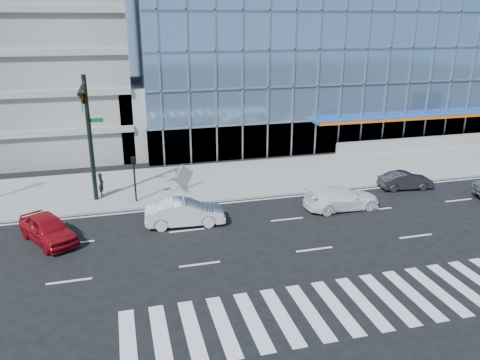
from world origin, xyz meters
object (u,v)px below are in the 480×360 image
object	(u,v)px
white_suv	(342,198)
white_sedan	(185,213)
dark_sedan	(406,181)
tilted_panel	(184,177)
ped_signal_post	(134,172)
red_sedan	(48,229)
traffic_signal	(86,112)
pedestrian	(101,184)

from	to	relation	value
white_suv	white_sedan	xyz separation A→B (m)	(-9.83, 0.11, 0.05)
white_sedan	dark_sedan	world-z (taller)	white_sedan
tilted_panel	ped_signal_post	bearing A→B (deg)	167.21
tilted_panel	white_suv	bearing A→B (deg)	-67.83
white_suv	white_sedan	distance (m)	9.83
red_sedan	ped_signal_post	bearing A→B (deg)	12.17
traffic_signal	pedestrian	world-z (taller)	traffic_signal
dark_sedan	pedestrian	xyz separation A→B (m)	(-20.50, 3.73, 0.33)
traffic_signal	red_sedan	xyz separation A→B (m)	(-2.32, -4.00, -5.43)
ped_signal_post	pedestrian	world-z (taller)	ped_signal_post
traffic_signal	tilted_panel	bearing A→B (deg)	17.08
traffic_signal	white_suv	bearing A→B (deg)	-14.53
red_sedan	white_sedan	bearing A→B (deg)	-28.12
pedestrian	ped_signal_post	bearing A→B (deg)	-129.38
red_sedan	tilted_panel	size ratio (longest dim) A/B	3.34
dark_sedan	ped_signal_post	bearing A→B (deg)	89.39
red_sedan	tilted_panel	xyz separation A→B (m)	(8.15, 5.79, 0.32)
red_sedan	dark_sedan	bearing A→B (deg)	-24.34
white_sedan	dark_sedan	bearing A→B (deg)	-78.04
dark_sedan	tilted_panel	distance (m)	15.43
white_suv	pedestrian	bearing A→B (deg)	67.06
ped_signal_post	traffic_signal	bearing A→B (deg)	-171.48
white_sedan	dark_sedan	size ratio (longest dim) A/B	1.22
tilted_panel	white_sedan	bearing A→B (deg)	-134.02
white_sedan	dark_sedan	xyz separation A→B (m)	(15.83, 2.07, -0.14)
tilted_panel	traffic_signal	bearing A→B (deg)	161.26
white_sedan	pedestrian	distance (m)	7.45
ped_signal_post	tilted_panel	xyz separation A→B (m)	(3.34, 1.42, -1.08)
traffic_signal	ped_signal_post	bearing A→B (deg)	8.52
ped_signal_post	red_sedan	size ratio (longest dim) A/B	0.69
dark_sedan	pedestrian	size ratio (longest dim) A/B	2.36
traffic_signal	white_sedan	xyz separation A→B (m)	(5.04, -3.75, -5.42)
red_sedan	pedestrian	world-z (taller)	pedestrian
traffic_signal	dark_sedan	size ratio (longest dim) A/B	2.16
white_suv	red_sedan	size ratio (longest dim) A/B	1.11
pedestrian	white_sedan	bearing A→B (deg)	-142.27
white_sedan	tilted_panel	bearing A→B (deg)	-3.70
traffic_signal	red_sedan	world-z (taller)	traffic_signal
traffic_signal	white_sedan	distance (m)	8.29
pedestrian	white_suv	bearing A→B (deg)	-113.27
red_sedan	tilted_panel	world-z (taller)	tilted_panel
white_suv	tilted_panel	world-z (taller)	tilted_panel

